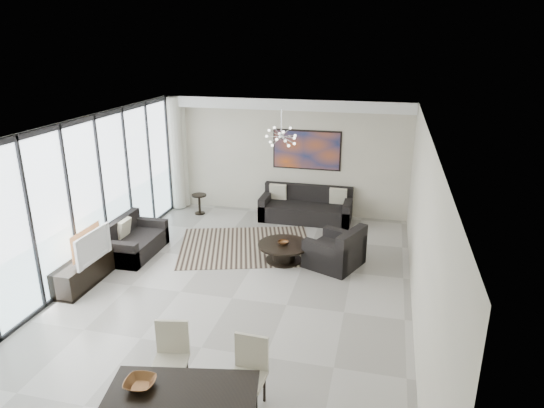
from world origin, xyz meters
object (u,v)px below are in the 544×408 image
(coffee_table, at_px, (284,251))
(dining_table, at_px, (182,399))
(television, at_px, (89,246))
(sofa_main, at_px, (306,209))
(tv_console, at_px, (87,270))

(coffee_table, relative_size, dining_table, 0.60)
(coffee_table, xyz_separation_m, television, (-3.15, -1.78, 0.56))
(coffee_table, height_order, television, television)
(sofa_main, xyz_separation_m, television, (-3.19, -4.19, 0.50))
(sofa_main, distance_m, television, 5.29)
(sofa_main, bearing_deg, television, -127.26)
(sofa_main, bearing_deg, dining_table, -91.00)
(coffee_table, xyz_separation_m, dining_table, (-0.09, -4.76, 0.38))
(coffee_table, bearing_deg, dining_table, -91.02)
(coffee_table, distance_m, dining_table, 4.78)
(sofa_main, height_order, dining_table, sofa_main)
(television, xyz_separation_m, dining_table, (3.06, -2.98, -0.19))
(coffee_table, height_order, tv_console, tv_console)
(sofa_main, distance_m, dining_table, 7.18)
(tv_console, bearing_deg, dining_table, -43.48)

